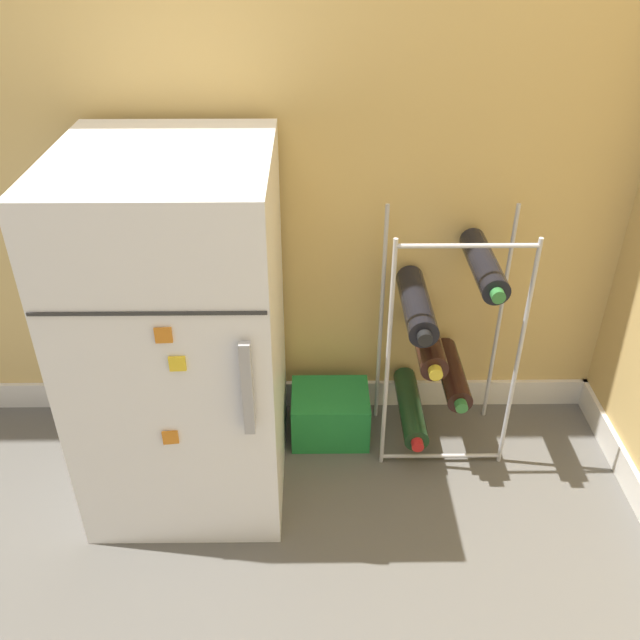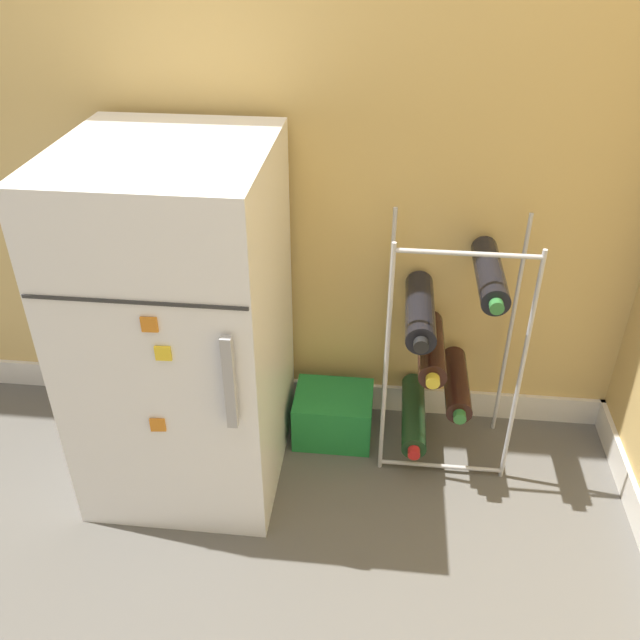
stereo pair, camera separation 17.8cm
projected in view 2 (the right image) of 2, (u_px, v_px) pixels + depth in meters
name	position (u px, v px, depth m)	size (l,w,h in m)	color
ground_plane	(323.00, 563.00, 1.70)	(14.00, 14.00, 0.00)	#56544F
mini_fridge	(182.00, 325.00, 1.76)	(0.50, 0.57, 0.94)	white
wine_rack	(441.00, 347.00, 1.86)	(0.36, 0.33, 0.73)	#B2B2B7
soda_box	(333.00, 415.00, 2.07)	(0.23, 0.19, 0.15)	#1E7F38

